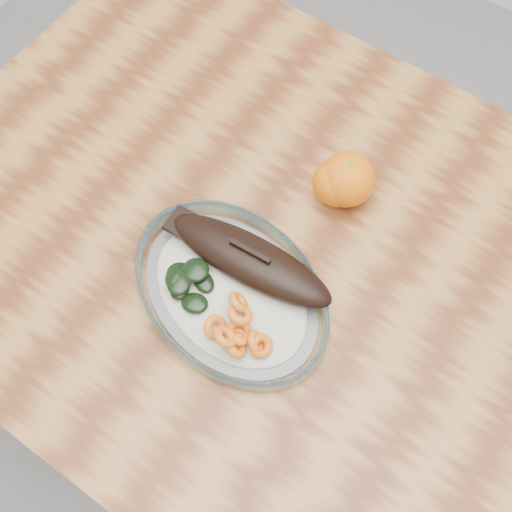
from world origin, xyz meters
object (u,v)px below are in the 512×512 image
dining_table (304,293)px  plated_meal (231,289)px  orange_left (347,179)px  orange_right (337,183)px

dining_table → plated_meal: plated_meal is taller
plated_meal → dining_table: bearing=70.4°
orange_left → orange_right: size_ratio=1.14×
dining_table → orange_right: orange_right is taller
plated_meal → orange_left: (0.04, 0.22, 0.02)m
orange_right → plated_meal: bearing=-99.0°
dining_table → orange_left: orange_left is taller
dining_table → orange_left: bearing=98.6°
dining_table → orange_left: 0.19m
plated_meal → orange_right: (0.03, 0.21, 0.02)m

